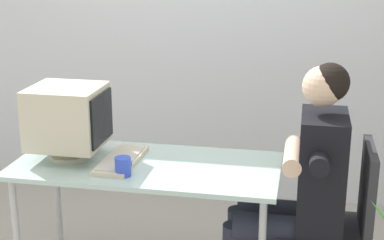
% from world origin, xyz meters
% --- Properties ---
extents(desk, '(1.37, 0.63, 0.73)m').
position_xyz_m(desk, '(0.00, 0.00, 0.67)').
color(desk, '#B7B7BC').
rests_on(desk, ground_plane).
extents(crt_monitor, '(0.38, 0.35, 0.39)m').
position_xyz_m(crt_monitor, '(-0.42, 0.01, 0.96)').
color(crt_monitor, beige).
rests_on(crt_monitor, desk).
extents(keyboard, '(0.18, 0.44, 0.03)m').
position_xyz_m(keyboard, '(-0.13, -0.01, 0.75)').
color(keyboard, beige).
rests_on(keyboard, desk).
extents(office_chair, '(0.44, 0.44, 0.90)m').
position_xyz_m(office_chair, '(0.97, -0.02, 0.50)').
color(office_chair, '#4C4C51').
rests_on(office_chair, ground_plane).
extents(person_seated, '(0.70, 0.57, 1.30)m').
position_xyz_m(person_seated, '(0.78, -0.02, 0.70)').
color(person_seated, black).
rests_on(person_seated, ground_plane).
extents(desk_mug, '(0.08, 0.09, 0.09)m').
position_xyz_m(desk_mug, '(-0.07, -0.18, 0.78)').
color(desk_mug, blue).
rests_on(desk_mug, desk).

